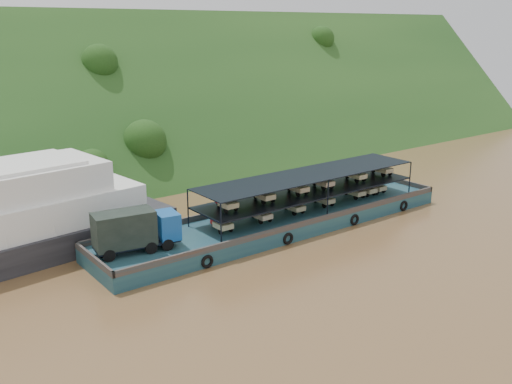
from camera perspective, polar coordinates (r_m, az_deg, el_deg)
ground at (r=51.49m, az=3.80°, el=-3.79°), size 160.00×160.00×0.00m
hillside at (r=81.02m, az=-13.13°, el=3.27°), size 140.00×39.60×39.60m
cargo_barge at (r=50.81m, az=1.52°, el=-2.71°), size 35.00×7.18×4.54m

